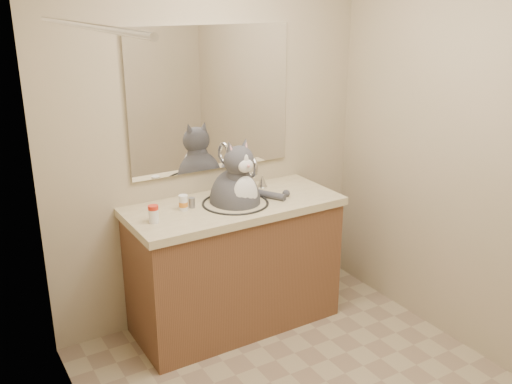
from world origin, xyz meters
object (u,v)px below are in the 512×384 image
Objects in this scene: cat at (237,196)px; pill_bottle_redcap at (153,214)px; pill_bottle_orange at (183,203)px; grey_canister at (192,203)px.

cat is 0.57m from pill_bottle_redcap.
cat is 0.34m from pill_bottle_orange.
pill_bottle_redcap is (-0.56, -0.05, 0.01)m from cat.
pill_bottle_orange is at bearing 168.49° from cat.
pill_bottle_redcap reaches higher than pill_bottle_orange.
cat is at bearing 5.10° from pill_bottle_redcap.
cat reaches higher than pill_bottle_orange.
pill_bottle_orange is at bearing 22.90° from pill_bottle_redcap.
grey_canister is (-0.28, 0.06, -0.01)m from cat.
cat is 9.83× the size of grey_canister.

